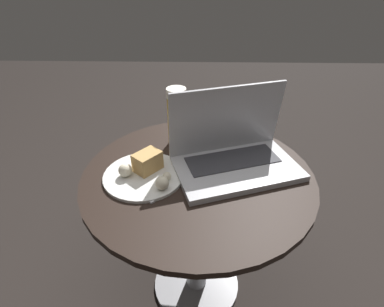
# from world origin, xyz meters

# --- Properties ---
(ground_plane) EXTENTS (6.00, 6.00, 0.00)m
(ground_plane) POSITION_xyz_m (0.00, 0.00, 0.00)
(ground_plane) COLOR black
(table) EXTENTS (0.67, 0.67, 0.54)m
(table) POSITION_xyz_m (0.00, 0.00, 0.41)
(table) COLOR #9E9EA3
(table) RESTS_ON ground_plane
(laptop) EXTENTS (0.40, 0.32, 0.23)m
(laptop) POSITION_xyz_m (0.10, 0.04, 0.59)
(laptop) COLOR #B2B2B7
(laptop) RESTS_ON table
(beer_glass) EXTENTS (0.06, 0.06, 0.19)m
(beer_glass) POSITION_xyz_m (-0.07, 0.16, 0.64)
(beer_glass) COLOR gold
(beer_glass) RESTS_ON table
(snack_plate) EXTENTS (0.23, 0.23, 0.06)m
(snack_plate) POSITION_xyz_m (-0.15, -0.02, 0.56)
(snack_plate) COLOR silver
(snack_plate) RESTS_ON table
(fork) EXTENTS (0.12, 0.14, 0.00)m
(fork) POSITION_xyz_m (-0.17, -0.06, 0.54)
(fork) COLOR silver
(fork) RESTS_ON table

